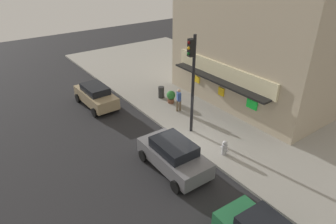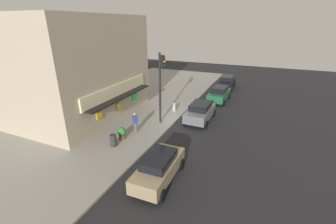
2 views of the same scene
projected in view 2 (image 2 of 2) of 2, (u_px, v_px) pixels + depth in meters
name	position (u px, v px, depth m)	size (l,w,h in m)	color
ground_plane	(177.00, 121.00, 20.42)	(63.41, 63.41, 0.00)	#232326
sidewalk	(115.00, 109.00, 22.91)	(42.27, 13.47, 0.15)	gray
corner_building	(75.00, 68.00, 20.15)	(11.35, 9.44, 8.74)	tan
traffic_light	(161.00, 80.00, 18.34)	(0.32, 0.58, 5.94)	black
fire_hydrant	(174.00, 107.00, 22.07)	(0.54, 0.30, 0.85)	#B2B2B7
trash_can	(113.00, 140.00, 15.79)	(0.45, 0.45, 0.87)	#2D2D2D
pedestrian	(135.00, 122.00, 17.65)	(0.55, 0.40, 1.64)	brown
potted_plant_by_doorway	(122.00, 133.00, 16.76)	(0.65, 0.65, 0.92)	brown
parked_car_tan	(159.00, 167.00, 12.47)	(4.15, 1.96, 1.59)	#9E8966
parked_car_green	(219.00, 94.00, 25.29)	(4.13, 2.12, 1.64)	#1E6038
parked_car_grey	(200.00, 112.00, 20.22)	(4.17, 2.12, 1.63)	slate
parked_car_black	(227.00, 82.00, 30.21)	(4.51, 2.18, 1.66)	black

